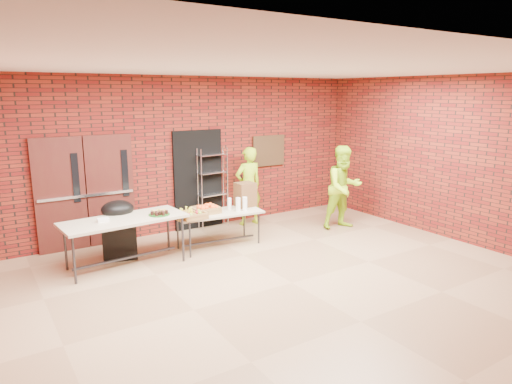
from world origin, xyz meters
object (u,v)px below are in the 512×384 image
at_px(table_left, 124,223).
at_px(volunteer_woman, 248,186).
at_px(table_right, 219,215).
at_px(covered_grill, 119,229).
at_px(coffee_dispenser, 245,194).
at_px(wire_rack, 213,188).
at_px(volunteer_man, 344,187).

distance_m(table_left, volunteer_woman, 3.21).
bearing_deg(table_right, volunteer_woman, 43.45).
distance_m(table_left, covered_grill, 0.51).
relative_size(table_left, covered_grill, 1.99).
relative_size(table_right, volunteer_woman, 0.98).
distance_m(coffee_dispenser, volunteer_woman, 1.02).
bearing_deg(table_left, coffee_dispenser, -0.39).
bearing_deg(coffee_dispenser, wire_rack, 99.00).
xyz_separation_m(table_left, table_right, (1.79, 0.04, -0.14)).
bearing_deg(volunteer_man, coffee_dispenser, 175.90).
height_order(wire_rack, table_right, wire_rack).
bearing_deg(table_right, wire_rack, 73.06).
bearing_deg(covered_grill, wire_rack, 33.87).
height_order(table_right, volunteer_woman, volunteer_woman).
xyz_separation_m(wire_rack, coffee_dispenser, (0.17, -1.06, 0.04)).
relative_size(table_left, table_right, 1.22).
xyz_separation_m(covered_grill, volunteer_man, (4.58, -0.77, 0.37)).
relative_size(wire_rack, coffee_dispenser, 3.67).
bearing_deg(volunteer_man, volunteer_woman, 148.41).
height_order(covered_grill, volunteer_woman, volunteer_woman).
xyz_separation_m(coffee_dispenser, volunteer_woman, (0.59, 0.84, -0.04)).
distance_m(table_right, covered_grill, 1.81).
xyz_separation_m(wire_rack, table_left, (-2.29, -1.23, -0.11)).
xyz_separation_m(wire_rack, volunteer_man, (2.32, -1.55, 0.03)).
xyz_separation_m(wire_rack, volunteer_woman, (0.76, -0.22, -0.00)).
height_order(wire_rack, table_left, wire_rack).
bearing_deg(volunteer_woman, wire_rack, -15.29).
distance_m(wire_rack, covered_grill, 2.42).
xyz_separation_m(volunteer_woman, volunteer_man, (1.56, -1.33, 0.03)).
bearing_deg(table_left, table_right, -3.10).
bearing_deg(table_right, volunteer_man, -1.53).
height_order(wire_rack, volunteer_man, volunteer_man).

